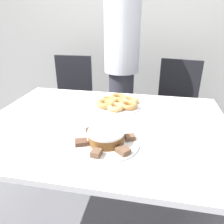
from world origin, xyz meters
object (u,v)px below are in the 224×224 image
person_standing (122,66)px  office_chair_left (72,102)px  office_chair_right (175,110)px  plate_donuts (116,105)px  frosted_cake (106,136)px  plate_cake (106,143)px  napkin (163,134)px

person_standing → office_chair_left: size_ratio=1.77×
office_chair_right → plate_donuts: (-0.47, -0.71, 0.31)m
frosted_cake → plate_cake: bearing=180.0°
office_chair_left → plate_donuts: office_chair_left is taller
frosted_cake → person_standing: bearing=95.3°
plate_donuts → frosted_cake: 0.48m
plate_donuts → napkin: (0.31, -0.34, -0.00)m
person_standing → napkin: person_standing is taller
plate_cake → napkin: bearing=27.5°
office_chair_right → napkin: bearing=-90.1°
office_chair_right → frosted_cake: bearing=-101.5°
office_chair_left → office_chair_right: same height
office_chair_left → office_chair_right: bearing=-2.5°
plate_cake → plate_donuts: size_ratio=0.95×
office_chair_left → person_standing: bearing=-1.9°
office_chair_right → plate_cake: (-0.44, -1.19, 0.31)m
person_standing → frosted_cake: person_standing is taller
person_standing → office_chair_left: bearing=-179.5°
office_chair_left → napkin: size_ratio=7.17×
office_chair_left → plate_cake: (0.65, -1.19, 0.31)m
plate_cake → napkin: 0.31m
frosted_cake → napkin: frosted_cake is taller
office_chair_left → plate_cake: bearing=-63.7°
office_chair_right → plate_donuts: size_ratio=2.65×
office_chair_right → frosted_cake: size_ratio=5.14×
office_chair_left → plate_cake: size_ratio=2.78×
person_standing → plate_cake: 1.20m
plate_donuts → frosted_cake: size_ratio=1.94×
person_standing → office_chair_right: person_standing is taller
plate_cake → frosted_cake: size_ratio=1.85×
person_standing → frosted_cake: 1.20m
person_standing → office_chair_right: bearing=-0.6°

